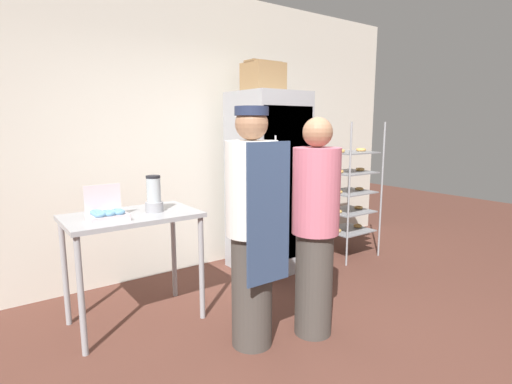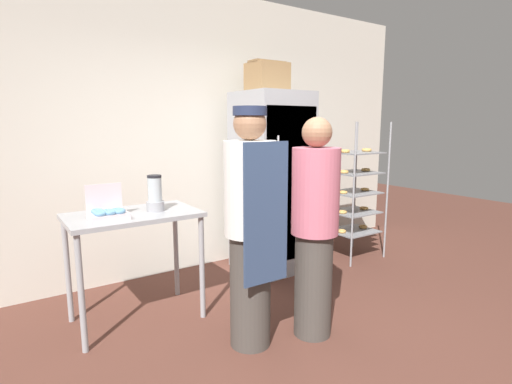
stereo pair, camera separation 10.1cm
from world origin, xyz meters
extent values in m
plane|color=brown|center=(0.00, 0.00, 0.00)|extent=(14.00, 14.00, 0.00)
cube|color=silver|center=(0.00, 2.25, 1.50)|extent=(6.40, 0.12, 3.00)
cube|color=#9EA0A5|center=(0.77, 1.66, 0.97)|extent=(0.69, 0.70, 1.93)
cube|color=gray|center=(0.77, 1.32, 0.99)|extent=(0.63, 0.02, 1.59)
cylinder|color=silver|center=(0.58, 1.29, 1.02)|extent=(0.02, 0.02, 0.95)
cylinder|color=#93969B|center=(1.54, 1.17, 0.81)|extent=(0.02, 0.02, 1.63)
cylinder|color=#93969B|center=(2.12, 1.17, 0.81)|extent=(0.02, 0.02, 1.63)
cylinder|color=#93969B|center=(1.54, 1.68, 0.81)|extent=(0.02, 0.02, 1.63)
cylinder|color=#93969B|center=(2.12, 1.68, 0.81)|extent=(0.02, 0.02, 1.63)
cube|color=gray|center=(1.83, 1.42, 0.32)|extent=(0.54, 0.46, 0.01)
torus|color=#DBA351|center=(1.64, 1.42, 0.34)|extent=(0.10, 0.10, 0.03)
torus|color=#DBA351|center=(2.02, 1.42, 0.34)|extent=(0.10, 0.10, 0.03)
cube|color=gray|center=(1.83, 1.42, 0.56)|extent=(0.54, 0.46, 0.01)
torus|color=#DBA351|center=(1.64, 1.42, 0.58)|extent=(0.11, 0.11, 0.03)
torus|color=#DBA351|center=(2.02, 1.42, 0.58)|extent=(0.11, 0.11, 0.03)
cube|color=gray|center=(1.83, 1.42, 0.79)|extent=(0.54, 0.46, 0.01)
torus|color=#DBA351|center=(1.64, 1.42, 0.81)|extent=(0.10, 0.10, 0.03)
torus|color=#DBA351|center=(2.02, 1.42, 0.81)|extent=(0.10, 0.10, 0.03)
cube|color=gray|center=(1.83, 1.42, 1.03)|extent=(0.54, 0.46, 0.01)
torus|color=#DBA351|center=(1.64, 1.42, 1.05)|extent=(0.11, 0.11, 0.03)
torus|color=#DBA351|center=(2.02, 1.42, 1.05)|extent=(0.11, 0.11, 0.03)
cube|color=gray|center=(1.83, 1.42, 1.27)|extent=(0.54, 0.46, 0.01)
torus|color=#DBA351|center=(1.64, 1.42, 1.29)|extent=(0.12, 0.12, 0.04)
torus|color=#DBA351|center=(2.02, 1.42, 1.29)|extent=(0.12, 0.12, 0.04)
cube|color=#9EA0A5|center=(-0.86, 1.31, 0.89)|extent=(1.01, 0.62, 0.04)
cylinder|color=#9EA0A5|center=(-1.32, 1.04, 0.43)|extent=(0.04, 0.04, 0.87)
cylinder|color=#9EA0A5|center=(-0.39, 1.04, 0.43)|extent=(0.04, 0.04, 0.87)
cylinder|color=#9EA0A5|center=(-1.32, 1.58, 0.43)|extent=(0.04, 0.04, 0.87)
cylinder|color=#9EA0A5|center=(-0.39, 1.58, 0.43)|extent=(0.04, 0.04, 0.87)
cube|color=silver|center=(-1.07, 1.18, 0.93)|extent=(0.27, 0.21, 0.05)
cube|color=silver|center=(-1.07, 1.29, 1.06)|extent=(0.27, 0.01, 0.21)
torus|color=#669EC6|center=(-1.14, 1.13, 0.97)|extent=(0.09, 0.09, 0.03)
torus|color=#669EC6|center=(-1.07, 1.13, 0.97)|extent=(0.09, 0.09, 0.03)
torus|color=#669EC6|center=(-1.01, 1.13, 0.97)|extent=(0.09, 0.09, 0.03)
torus|color=#669EC6|center=(-1.14, 1.18, 0.97)|extent=(0.09, 0.09, 0.03)
torus|color=#669EC6|center=(-1.07, 1.18, 0.97)|extent=(0.09, 0.09, 0.03)
torus|color=#669EC6|center=(-1.01, 1.18, 0.97)|extent=(0.09, 0.09, 0.03)
torus|color=#669EC6|center=(-1.14, 1.23, 0.97)|extent=(0.09, 0.09, 0.03)
cylinder|color=#99999E|center=(-0.68, 1.28, 0.94)|extent=(0.14, 0.14, 0.08)
cylinder|color=#B2BCC1|center=(-0.68, 1.28, 1.08)|extent=(0.11, 0.11, 0.19)
cylinder|color=black|center=(-0.68, 1.28, 1.19)|extent=(0.11, 0.11, 0.02)
cube|color=#937047|center=(0.76, 1.73, 2.08)|extent=(0.37, 0.34, 0.30)
cube|color=olive|center=(0.76, 1.73, 2.24)|extent=(0.38, 0.18, 0.02)
cylinder|color=#47423D|center=(-0.29, 0.47, 0.42)|extent=(0.29, 0.29, 0.83)
cylinder|color=silver|center=(-0.29, 0.47, 1.16)|extent=(0.36, 0.36, 0.66)
sphere|color=#9E7051|center=(-0.29, 0.47, 1.60)|extent=(0.23, 0.23, 0.23)
cube|color=#33476B|center=(-0.29, 0.28, 1.02)|extent=(0.35, 0.02, 0.95)
cylinder|color=#232D4C|center=(-0.29, 0.47, 1.69)|extent=(0.23, 0.23, 0.06)
cylinder|color=#47423D|center=(0.19, 0.32, 0.40)|extent=(0.28, 0.28, 0.80)
cylinder|color=#C6667A|center=(0.19, 0.32, 1.12)|extent=(0.35, 0.35, 0.63)
sphere|color=#9E7051|center=(0.19, 0.32, 1.54)|extent=(0.22, 0.22, 0.22)
camera|label=1|loc=(-1.87, -1.75, 1.61)|focal=28.00mm
camera|label=2|loc=(-1.78, -1.81, 1.61)|focal=28.00mm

